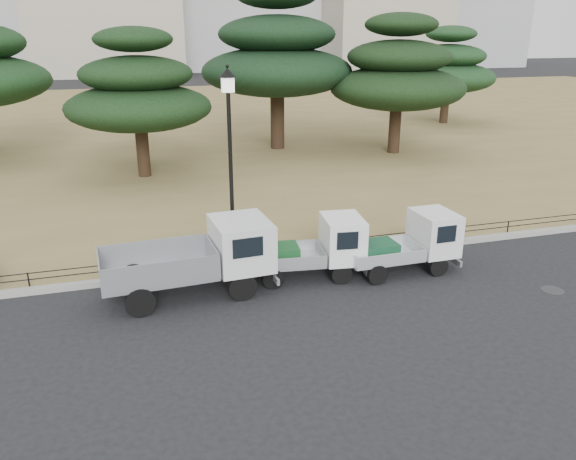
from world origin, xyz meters
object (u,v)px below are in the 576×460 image
object	(u,v)px
truck_large	(198,256)
truck_kei_rear	(409,243)
truck_kei_front	(315,248)
street_lamp	(230,136)

from	to	relation	value
truck_large	truck_kei_rear	xyz separation A→B (m)	(6.01, -0.22, -0.22)
truck_kei_front	truck_kei_rear	world-z (taller)	truck_kei_front
truck_large	street_lamp	bearing A→B (deg)	47.49
truck_kei_rear	street_lamp	world-z (taller)	street_lamp
truck_kei_front	truck_kei_rear	size ratio (longest dim) A/B	1.04
truck_kei_front	street_lamp	xyz separation A→B (m)	(-2.05, 1.37, 3.03)
truck_kei_rear	truck_large	bearing A→B (deg)	176.97
truck_large	truck_kei_front	distance (m)	3.29
truck_large	street_lamp	world-z (taller)	street_lamp
street_lamp	truck_large	bearing A→B (deg)	-128.91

